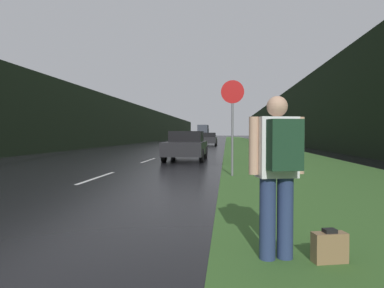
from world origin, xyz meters
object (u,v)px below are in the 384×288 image
hitchhiker_with_backpack (278,167)px  car_passing_near (186,146)px  car_passing_far (209,139)px  suitcase (330,248)px  stop_sign (232,117)px  car_oncoming (183,138)px  delivery_truck (203,132)px

hitchhiker_with_backpack → car_passing_near: bearing=86.8°
car_passing_near → car_passing_far: size_ratio=0.97×
suitcase → car_passing_far: 36.81m
stop_sign → car_passing_near: 7.16m
stop_sign → suitcase: bearing=-83.1°
stop_sign → car_passing_far: size_ratio=0.64×
hitchhiker_with_backpack → suitcase: size_ratio=4.66×
hitchhiker_with_backpack → suitcase: 0.99m
stop_sign → car_oncoming: size_ratio=0.66×
suitcase → car_passing_near: 14.36m
car_oncoming → stop_sign: bearing=-80.2°
delivery_truck → car_passing_near: bearing=-86.8°
delivery_truck → stop_sign: bearing=-85.4°
car_passing_near → car_oncoming: size_ratio=1.00×
car_passing_near → car_oncoming: bearing=-82.4°
stop_sign → hitchhiker_with_backpack: bearing=-87.2°
stop_sign → delivery_truck: size_ratio=0.36×
stop_sign → delivery_truck: delivery_truck is taller
car_passing_far → car_oncoming: car_passing_far is taller
stop_sign → car_passing_near: stop_sign is taller
hitchhiker_with_backpack → car_passing_near: 14.23m
car_passing_near → delivery_truck: size_ratio=0.55×
suitcase → car_passing_far: (-3.16, 36.67, 0.59)m
hitchhiker_with_backpack → suitcase: bearing=-16.2°
stop_sign → hitchhiker_with_backpack: size_ratio=1.74×
stop_sign → hitchhiker_with_backpack: (0.36, -7.28, -0.90)m
hitchhiker_with_backpack → suitcase: hitchhiker_with_backpack is taller
car_passing_near → delivery_truck: (-3.80, 68.87, 1.14)m
suitcase → delivery_truck: 83.18m
stop_sign → suitcase: (0.89, -7.30, -1.73)m
stop_sign → delivery_truck: (-6.07, 75.57, -0.01)m
suitcase → delivery_truck: delivery_truck is taller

